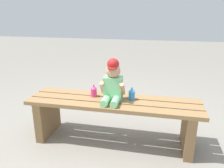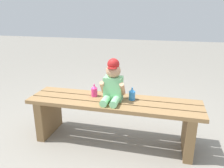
{
  "view_description": "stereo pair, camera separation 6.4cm",
  "coord_description": "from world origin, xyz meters",
  "views": [
    {
      "loc": [
        0.4,
        -1.92,
        1.26
      ],
      "look_at": [
        -0.0,
        -0.05,
        0.62
      ],
      "focal_mm": 35.63,
      "sensor_mm": 36.0,
      "label": 1
    },
    {
      "loc": [
        0.46,
        -1.91,
        1.26
      ],
      "look_at": [
        -0.0,
        -0.05,
        0.62
      ],
      "focal_mm": 35.63,
      "sensor_mm": 36.0,
      "label": 2
    }
  ],
  "objects": [
    {
      "name": "sippy_cup_left",
      "position": [
        -0.21,
        0.06,
        0.5
      ],
      "size": [
        0.06,
        0.06,
        0.12
      ],
      "color": "#E5337F",
      "rests_on": "park_bench"
    },
    {
      "name": "ground_plane",
      "position": [
        0.0,
        0.0,
        0.0
      ],
      "size": [
        16.0,
        16.0,
        0.0
      ],
      "primitive_type": "plane",
      "color": "gray"
    },
    {
      "name": "child_figure",
      "position": [
        -0.01,
        -0.01,
        0.62
      ],
      "size": [
        0.23,
        0.27,
        0.4
      ],
      "color": "#7FCC8C",
      "rests_on": "park_bench"
    },
    {
      "name": "sippy_cup_right",
      "position": [
        0.17,
        0.06,
        0.5
      ],
      "size": [
        0.06,
        0.06,
        0.12
      ],
      "color": "#338CE5",
      "rests_on": "park_bench"
    },
    {
      "name": "park_bench",
      "position": [
        0.0,
        0.0,
        0.3
      ],
      "size": [
        1.65,
        0.41,
        0.44
      ],
      "color": "olive",
      "rests_on": "ground_plane"
    }
  ]
}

